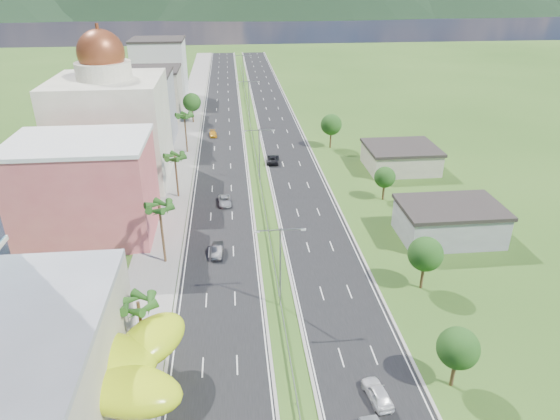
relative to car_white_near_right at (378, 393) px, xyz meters
name	(u,v)px	position (x,y,z in m)	size (l,w,h in m)	color
ground	(290,361)	(-7.95, 6.09, -0.82)	(500.00, 500.00, 0.00)	#2D5119
road_left	(222,127)	(-15.45, 96.09, -0.80)	(11.00, 260.00, 0.04)	black
road_right	(278,125)	(-0.45, 96.09, -0.80)	(11.00, 260.00, 0.04)	black
sidewalk_left	(187,127)	(-24.95, 96.09, -0.76)	(7.00, 260.00, 0.12)	gray
median_guardrail	(254,145)	(-7.95, 78.08, -0.20)	(0.10, 216.06, 0.76)	gray
streetlight_median_b	(280,260)	(-7.95, 16.09, 5.92)	(6.04, 0.25, 11.00)	gray
streetlight_median_c	(259,151)	(-7.95, 56.09, 5.92)	(6.04, 0.25, 11.00)	gray
streetlight_median_d	(249,97)	(-7.95, 101.09, 5.92)	(6.04, 0.25, 11.00)	gray
streetlight_median_e	(243,67)	(-7.95, 146.09, 5.92)	(6.04, 0.25, 11.00)	gray
lime_canopy	(82,366)	(-27.95, 2.09, 4.17)	(18.00, 15.00, 7.40)	#BCD715
pink_shophouse	(85,190)	(-35.95, 38.09, 6.68)	(20.00, 15.00, 15.00)	#C65157
domed_building	(112,124)	(-35.95, 61.09, 10.53)	(20.00, 20.00, 28.70)	beige
midrise_grey	(139,108)	(-34.95, 86.09, 7.18)	(16.00, 15.00, 16.00)	gray
midrise_beige	(152,94)	(-34.95, 108.09, 5.68)	(16.00, 15.00, 13.00)	#A29986
midrise_white	(160,70)	(-34.95, 131.09, 8.18)	(16.00, 15.00, 18.00)	silver
shed_near	(449,223)	(20.05, 31.09, 1.68)	(15.00, 10.00, 5.00)	gray
shed_far	(400,159)	(22.05, 61.09, 1.38)	(14.00, 12.00, 4.40)	#A29986
palm_tree_b	(138,306)	(-23.45, 8.09, 6.24)	(3.60, 3.60, 8.10)	#47301C
palm_tree_c	(159,209)	(-23.45, 28.09, 7.68)	(3.60, 3.60, 9.60)	#47301C
palm_tree_d	(175,158)	(-23.45, 51.09, 6.72)	(3.60, 3.60, 8.60)	#47301C
palm_tree_e	(184,117)	(-23.45, 76.09, 7.48)	(3.60, 3.60, 9.40)	#47301C
leafy_tree_lfar	(192,102)	(-23.45, 101.09, 4.76)	(4.90, 4.90, 8.05)	#47301C
leafy_tree_ra	(458,348)	(8.05, 1.09, 3.95)	(4.20, 4.20, 6.90)	#47301C
leafy_tree_rb	(425,254)	(11.05, 18.09, 4.35)	(4.55, 4.55, 7.47)	#47301C
leafy_tree_rc	(385,177)	(14.05, 46.09, 3.55)	(3.85, 3.85, 6.33)	#47301C
leafy_tree_rd	(331,125)	(10.05, 76.09, 4.76)	(4.90, 4.90, 8.05)	#47301C
mountain_ridge	(297,14)	(52.05, 456.09, -0.82)	(860.00, 140.00, 90.00)	black
car_dark_left	(217,250)	(-15.98, 29.24, -0.04)	(1.58, 4.54, 1.50)	black
car_silver_mid_left	(225,201)	(-14.87, 46.91, -0.13)	(2.17, 4.71, 1.31)	#929498
car_yellow_far_left	(213,134)	(-17.77, 87.70, -0.16)	(1.74, 4.28, 1.24)	orange
car_white_near_right	(378,393)	(0.00, 0.00, 0.00)	(1.85, 4.60, 1.57)	white
car_dark_far_right	(273,159)	(-4.40, 67.37, -0.01)	(2.56, 5.55, 1.54)	black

